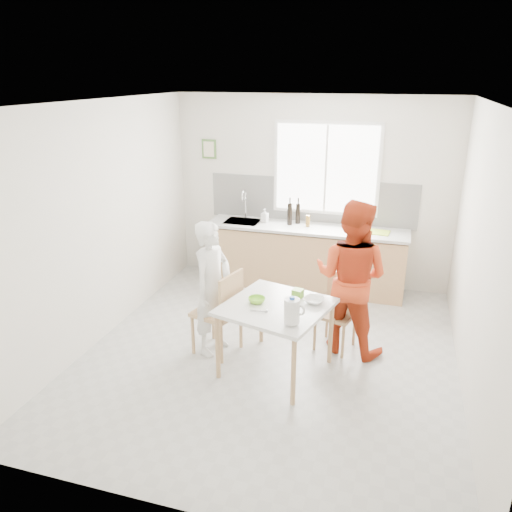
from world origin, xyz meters
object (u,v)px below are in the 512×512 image
at_px(chair_left, 222,309).
at_px(chair_far, 338,308).
at_px(bowl_green, 257,300).
at_px(milk_jug, 292,311).
at_px(wine_bottle_b, 298,213).
at_px(dining_table, 276,312).
at_px(bowl_white, 314,300).
at_px(person_red, 351,278).
at_px(person_white, 212,288).
at_px(wine_bottle_a, 290,214).

xyz_separation_m(chair_left, chair_far, (1.20, 0.52, -0.06)).
xyz_separation_m(bowl_green, milk_jug, (0.45, -0.36, 0.11)).
height_order(chair_far, wine_bottle_b, wine_bottle_b).
bearing_deg(dining_table, wine_bottle_b, 96.91).
bearing_deg(milk_jug, bowl_white, 92.58).
height_order(chair_left, person_red, person_red).
bearing_deg(bowl_white, bowl_green, -163.94).
bearing_deg(bowl_white, person_red, 57.89).
xyz_separation_m(person_red, milk_jug, (-0.43, -1.02, 0.03)).
xyz_separation_m(bowl_white, wine_bottle_b, (-0.64, 2.21, 0.29)).
relative_size(chair_left, bowl_white, 4.70).
distance_m(person_white, wine_bottle_b, 2.24).
bearing_deg(person_red, chair_left, 35.25).
height_order(person_red, milk_jug, person_red).
height_order(chair_far, milk_jug, milk_jug).
distance_m(bowl_green, wine_bottle_b, 2.39).
relative_size(chair_left, milk_jug, 3.71).
bearing_deg(wine_bottle_b, chair_left, -99.46).
relative_size(chair_far, bowl_white, 4.14).
bearing_deg(chair_far, person_red, -0.62).
bearing_deg(dining_table, bowl_white, 24.90).
bearing_deg(wine_bottle_b, person_white, -102.51).
xyz_separation_m(dining_table, milk_jug, (0.24, -0.35, 0.22)).
distance_m(bowl_green, milk_jug, 0.58).
bearing_deg(dining_table, person_red, 44.84).
relative_size(milk_jug, wine_bottle_a, 0.82).
bearing_deg(wine_bottle_b, bowl_green, -88.03).
height_order(milk_jug, wine_bottle_a, wine_bottle_a).
bearing_deg(chair_left, wine_bottle_a, -172.34).
distance_m(dining_table, wine_bottle_a, 2.34).
relative_size(person_white, wine_bottle_a, 4.72).
relative_size(chair_far, person_white, 0.57).
height_order(person_white, milk_jug, person_white).
height_order(person_red, bowl_green, person_red).
distance_m(chair_far, person_red, 0.42).
bearing_deg(bowl_green, milk_jug, -38.51).
relative_size(dining_table, person_white, 0.79).
relative_size(chair_far, bowl_green, 4.89).
xyz_separation_m(bowl_green, wine_bottle_a, (-0.18, 2.27, 0.30)).
bearing_deg(person_white, bowl_white, -77.14).
xyz_separation_m(person_white, wine_bottle_a, (0.38, 2.07, 0.33)).
xyz_separation_m(chair_left, person_white, (-0.11, 0.03, 0.22)).
bearing_deg(person_red, milk_jug, 82.15).
distance_m(bowl_green, bowl_white, 0.58).
bearing_deg(bowl_white, wine_bottle_a, 109.34).
height_order(person_white, wine_bottle_b, person_white).
xyz_separation_m(person_red, wine_bottle_b, (-0.96, 1.71, 0.20)).
distance_m(dining_table, bowl_white, 0.40).
bearing_deg(bowl_white, milk_jug, -102.32).
bearing_deg(chair_far, milk_jug, -91.37).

